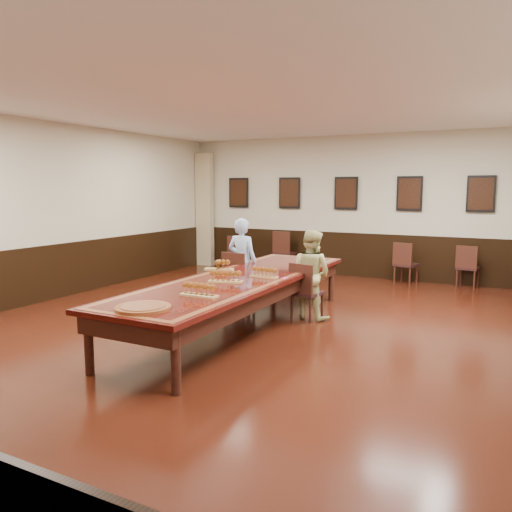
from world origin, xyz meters
The scene contains 23 objects.
floor centered at (0.00, 0.00, -0.01)m, with size 8.00×10.00×0.02m, color black.
ceiling centered at (0.00, 0.00, 3.21)m, with size 8.00×10.00×0.02m, color white.
wall_back centered at (0.00, 5.01, 1.60)m, with size 8.00×0.02×3.20m, color beige.
wall_left centered at (-4.01, 0.00, 1.60)m, with size 0.02×10.00×3.20m, color beige.
chair_man centered at (-0.70, 1.24, 0.47)m, with size 0.44×0.48×0.95m, color black, non-canonical shape.
chair_woman centered at (0.66, 0.94, 0.44)m, with size 0.41×0.45×0.89m, color black, non-canonical shape.
spare_chair_a centered at (-2.64, 4.60, 0.43)m, with size 0.40×0.44×0.85m, color black, non-canonical shape.
spare_chair_b centered at (-1.44, 4.83, 0.50)m, with size 0.47×0.51×0.99m, color black, non-canonical shape.
spare_chair_c centered at (1.46, 4.57, 0.44)m, with size 0.42×0.45×0.89m, color black, non-canonical shape.
spare_chair_d centered at (2.66, 4.76, 0.44)m, with size 0.41×0.45×0.87m, color black, non-canonical shape.
person_man centered at (-0.70, 1.34, 0.75)m, with size 0.55×0.36×1.51m, color #548BD2.
person_woman centered at (0.68, 1.04, 0.69)m, with size 0.69×0.53×1.38m, color #C8C37D.
pink_phone centered at (0.60, 0.23, 0.76)m, with size 0.07×0.13×0.01m, color #D64781.
curtain centered at (-3.75, 4.82, 1.45)m, with size 0.45×0.18×2.90m, color tan.
wainscoting centered at (0.00, 0.00, 0.50)m, with size 8.00×10.00×1.00m.
conference_table centered at (0.00, 0.00, 0.61)m, with size 1.40×5.00×0.76m.
posters centered at (0.00, 4.94, 1.90)m, with size 6.14×0.04×0.74m.
flight_a centered at (-0.58, 0.41, 0.83)m, with size 0.47×0.28×0.17m.
flight_b centered at (0.31, 0.15, 0.82)m, with size 0.42×0.16×0.15m.
flight_c centered at (0.02, -0.44, 0.83)m, with size 0.48×0.27×0.17m.
flight_d centered at (0.20, -1.34, 0.83)m, with size 0.47×0.15×0.18m.
red_plate_grp centered at (0.10, -0.31, 0.76)m, with size 0.19×0.19×0.02m.
carved_platter centered at (0.02, -2.13, 0.77)m, with size 0.62×0.62×0.05m.
Camera 1 is at (3.44, -6.12, 2.02)m, focal length 35.00 mm.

